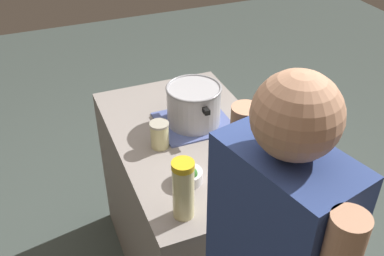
% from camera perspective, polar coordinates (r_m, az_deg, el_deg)
% --- Properties ---
extents(counter_slab, '(1.14, 0.70, 0.92)m').
position_cam_1_polar(counter_slab, '(2.39, 0.00, -10.08)').
color(counter_slab, gray).
rests_on(counter_slab, ground_plane).
extents(dish_cloth, '(0.31, 0.34, 0.01)m').
position_cam_1_polar(dish_cloth, '(2.19, 0.22, 0.74)').
color(dish_cloth, '#5666A6').
rests_on(dish_cloth, counter_slab).
extents(cooking_pot, '(0.33, 0.26, 0.19)m').
position_cam_1_polar(cooking_pot, '(2.14, 0.22, 3.06)').
color(cooking_pot, '#B7B7BC').
rests_on(cooking_pot, dish_cloth).
extents(lemonade_pitcher, '(0.08, 0.08, 0.25)m').
position_cam_1_polar(lemonade_pitcher, '(1.63, -1.12, -7.82)').
color(lemonade_pitcher, beige).
rests_on(lemonade_pitcher, counter_slab).
extents(mason_jar, '(0.09, 0.09, 0.13)m').
position_cam_1_polar(mason_jar, '(2.01, -4.14, -0.86)').
color(mason_jar, beige).
rests_on(mason_jar, counter_slab).
extents(broccoli_bowl_front, '(0.12, 0.12, 0.08)m').
position_cam_1_polar(broccoli_bowl_front, '(2.01, 8.19, -2.44)').
color(broccoli_bowl_front, silver).
rests_on(broccoli_bowl_front, counter_slab).
extents(broccoli_bowl_center, '(0.12, 0.12, 0.08)m').
position_cam_1_polar(broccoli_bowl_center, '(1.83, -0.49, -6.11)').
color(broccoli_bowl_center, silver).
rests_on(broccoli_bowl_center, counter_slab).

